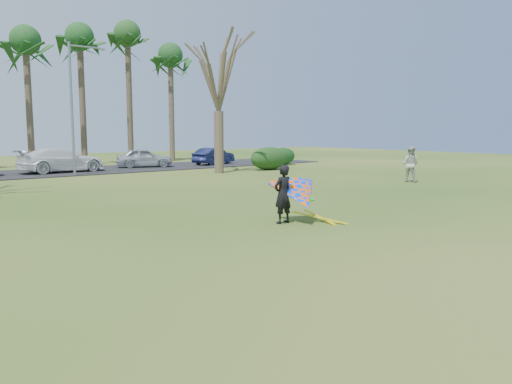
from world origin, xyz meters
TOP-DOWN VIEW (x-y plane):
  - ground at (0.00, 0.00)m, footprint 100.00×100.00m
  - parking_strip at (0.00, 25.00)m, footprint 46.00×7.00m
  - palm_6 at (2.00, 31.00)m, footprint 4.84×4.84m
  - palm_7 at (6.00, 31.00)m, footprint 4.84×4.84m
  - palm_8 at (10.00, 31.00)m, footprint 4.84×4.84m
  - palm_9 at (14.00, 31.00)m, footprint 4.84×4.84m
  - bare_tree_right at (10.00, 18.00)m, footprint 6.27×6.27m
  - streetlight at (2.16, 22.00)m, footprint 2.28×0.18m
  - hedge_near at (14.24, 17.88)m, footprint 3.20×1.45m
  - hedge_far at (18.13, 20.81)m, footprint 2.51×1.18m
  - car_3 at (2.04, 24.47)m, footprint 5.53×2.51m
  - car_4 at (8.24, 25.07)m, footprint 4.38×3.02m
  - car_5 at (13.92, 24.32)m, footprint 4.20×2.61m
  - pedestrian_a at (14.76, 6.87)m, footprint 0.97×1.11m
  - kite_flyer at (1.74, 2.15)m, footprint 2.13×2.39m

SIDE VIEW (x-z plane):
  - ground at x=0.00m, z-range 0.00..0.00m
  - parking_strip at x=0.00m, z-range 0.00..0.06m
  - hedge_far at x=18.13m, z-range 0.00..1.40m
  - car_5 at x=13.92m, z-range 0.06..1.37m
  - car_4 at x=8.24m, z-range 0.06..1.44m
  - hedge_near at x=14.24m, z-range 0.00..1.60m
  - car_3 at x=2.04m, z-range 0.06..1.63m
  - kite_flyer at x=1.74m, z-range -0.16..1.86m
  - pedestrian_a at x=14.76m, z-range 0.00..1.93m
  - streetlight at x=2.16m, z-range 0.46..8.46m
  - bare_tree_right at x=10.00m, z-range 1.96..11.17m
  - palm_6 at x=2.00m, z-range 3.75..14.59m
  - palm_9 at x=14.00m, z-range 3.75..14.59m
  - palm_7 at x=6.00m, z-range 4.08..15.62m
  - palm_8 at x=10.00m, z-range 4.40..16.64m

